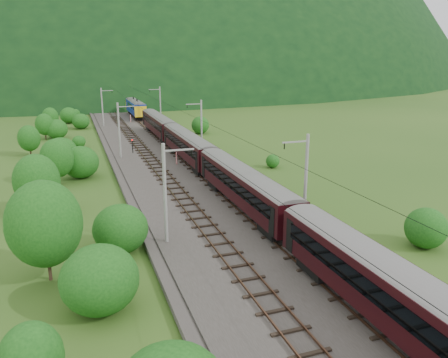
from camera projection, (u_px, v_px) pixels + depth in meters
name	position (u px, v px, depth m)	size (l,w,h in m)	color
ground	(239.00, 235.00, 37.05)	(600.00, 600.00, 0.00)	#2D541A
railbed	(205.00, 198.00, 46.10)	(14.00, 220.00, 0.30)	#38332D
track_left	(183.00, 199.00, 45.28)	(2.40, 220.00, 0.27)	brown
track_right	(226.00, 194.00, 46.80)	(2.40, 220.00, 0.27)	brown
catenary_left	(120.00, 129.00, 62.97)	(2.54, 192.28, 8.00)	gray
catenary_right	(201.00, 125.00, 66.86)	(2.54, 192.28, 8.00)	gray
overhead_wires	(204.00, 133.00, 44.22)	(4.83, 198.00, 0.03)	black
mountain_main	(89.00, 81.00, 273.31)	(504.00, 360.00, 244.00)	black
train	(245.00, 181.00, 41.08)	(2.73, 152.07, 4.73)	black
hazard_post_near	(131.00, 118.00, 98.46)	(0.18, 0.18, 1.65)	red
hazard_post_far	(177.00, 158.00, 59.90)	(0.18, 0.18, 1.67)	red
signal	(132.00, 145.00, 66.77)	(0.24, 0.24, 2.13)	black
vegetation_left	(65.00, 176.00, 45.81)	(12.90, 144.49, 7.00)	#164D14
vegetation_right	(330.00, 189.00, 44.76)	(5.25, 92.19, 3.07)	#164D14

